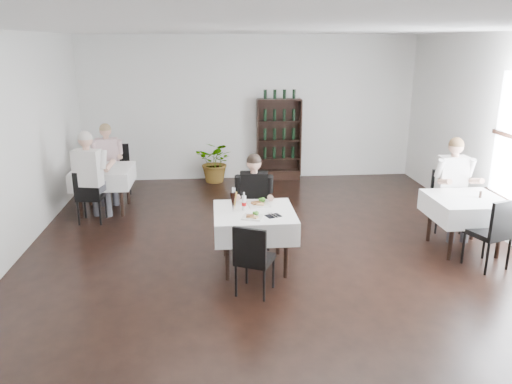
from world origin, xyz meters
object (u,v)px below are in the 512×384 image
at_px(potted_tree, 216,162).
at_px(diner_main, 254,196).
at_px(wine_shelf, 279,140).
at_px(main_table, 254,222).

distance_m(potted_tree, diner_main, 3.73).
bearing_deg(potted_tree, wine_shelf, 4.89).
xyz_separation_m(wine_shelf, main_table, (-0.90, -4.31, -0.23)).
bearing_deg(wine_shelf, diner_main, -102.74).
height_order(main_table, potted_tree, potted_tree).
xyz_separation_m(main_table, potted_tree, (-0.44, 4.20, -0.18)).
distance_m(wine_shelf, main_table, 4.41).
bearing_deg(main_table, diner_main, 85.32).
bearing_deg(diner_main, main_table, -94.68).
bearing_deg(diner_main, wine_shelf, 77.26).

